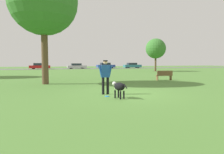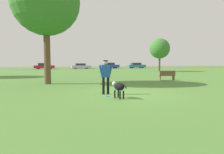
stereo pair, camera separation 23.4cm
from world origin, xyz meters
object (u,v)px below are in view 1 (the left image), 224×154
Objects in this scene: frisbee at (107,96)px; parked_car_silver at (77,66)px; person at (105,74)px; parked_car_red at (40,66)px; park_bench at (164,75)px; dog at (119,87)px; parked_car_blue at (106,66)px; parked_car_teal at (132,65)px; tree_near_left at (43,1)px; tree_far_right at (156,49)px.

frisbee is 38.04m from parked_car_silver.
person is 0.38× the size of parked_car_silver.
parked_car_red is 1.00× the size of parked_car_silver.
park_bench reaches higher than frisbee.
dog is 0.21× the size of parked_car_blue.
frisbee is at bearing -113.47° from parked_car_teal.
parked_car_blue is at bearing 67.69° from tree_near_left.
person is 0.38× the size of parked_car_teal.
park_bench is (3.81, -31.51, -0.15)m from parked_car_silver.
tree_far_right is 17.74m from parked_car_teal.
parked_car_blue is 1.00× the size of parked_car_teal.
frisbee is 42.07m from parked_car_teal.
parked_car_red is 3.06× the size of park_bench.
tree_far_right is 1.23× the size of parked_car_teal.
parked_car_silver is at bearing 0.08° from parked_car_red.
frisbee is at bearing -81.74° from parked_car_red.
person reaches higher than dog.
frisbee is 9.44m from park_bench.
tree_far_right is 1.23× the size of parked_car_blue.
tree_far_right reaches higher than parked_car_silver.
person is 0.20× the size of tree_near_left.
parked_car_blue is at bearing 75.08° from frisbee.
parked_car_blue is (13.00, 31.68, -5.17)m from tree_near_left.
person is at bearing -95.96° from parked_car_silver.
tree_near_left reaches higher than park_bench.
parked_car_teal is (16.86, 38.95, 0.16)m from dog.
parked_car_red is at bearing -178.35° from parked_car_teal.
parked_car_red is (-5.34, 38.59, 0.14)m from dog.
parked_car_red is (-2.08, 31.74, -5.20)m from tree_near_left.
tree_near_left is (-2.98, 5.63, 4.85)m from person.
tree_near_left reaches higher than parked_car_silver.
tree_near_left reaches higher than person.
park_bench is at bearing -65.22° from dog.
tree_near_left reaches higher than parked_car_teal.
tree_near_left is 1.88× the size of parked_car_silver.
parked_car_teal is (7.13, 0.42, -0.02)m from parked_car_blue.
parked_car_silver is at bearing 93.97° from person.
tree_near_left reaches higher than tree_far_right.
dog is 0.85m from frisbee.
parked_car_red is 8.08m from parked_car_silver.
tree_far_right is at bearing -78.85° from parked_car_blue.
tree_far_right is 20.37m from parked_car_silver.
dog is at bearing -122.59° from tree_far_right.
tree_near_left reaches higher than parked_car_blue.
tree_far_right is 16.83m from park_bench.
parked_car_silver is at bearing 177.62° from parked_car_blue.
person is 25.10m from tree_far_right.
park_bench is (-3.19, -31.56, -0.23)m from parked_car_blue.
tree_far_right reaches higher than person.
parked_car_silver is at bearing -75.19° from park_bench.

